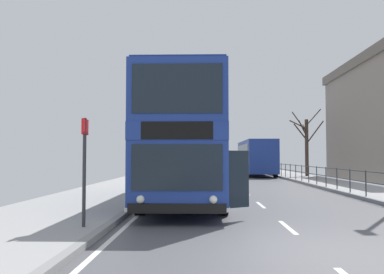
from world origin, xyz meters
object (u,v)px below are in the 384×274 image
object	(u,v)px
double_decker_bus_main	(186,142)
bus_stop_sign_near	(84,159)
background_bus_far_lane	(256,157)
bare_tree_far_00	(306,143)

from	to	relation	value
double_decker_bus_main	bus_stop_sign_near	xyz separation A→B (m)	(-2.05, -6.13, -0.59)
background_bus_far_lane	bare_tree_far_00	distance (m)	5.51
bus_stop_sign_near	bare_tree_far_00	distance (m)	28.12
bare_tree_far_00	bus_stop_sign_near	bearing A→B (deg)	-113.55
background_bus_far_lane	bus_stop_sign_near	world-z (taller)	background_bus_far_lane
double_decker_bus_main	bare_tree_far_00	distance (m)	21.67
bus_stop_sign_near	background_bus_far_lane	bearing A→B (deg)	75.72
double_decker_bus_main	background_bus_far_lane	size ratio (longest dim) A/B	0.99
double_decker_bus_main	bus_stop_sign_near	size ratio (longest dim) A/B	4.37
double_decker_bus_main	bus_stop_sign_near	world-z (taller)	double_decker_bus_main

